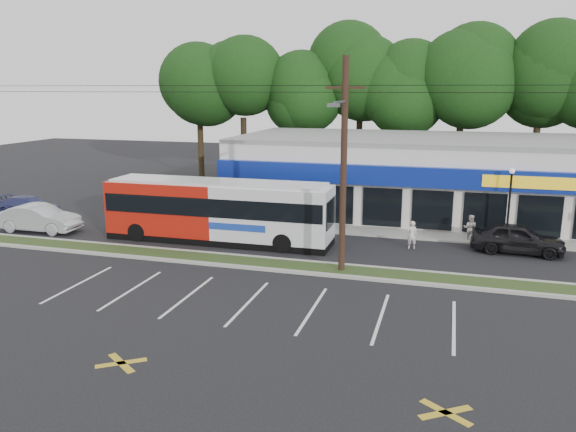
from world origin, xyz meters
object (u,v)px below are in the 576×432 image
at_px(car_blue, 29,206).
at_px(pedestrian_a, 412,235).
at_px(metrobus, 218,209).
at_px(car_silver, 39,218).
at_px(lamp_post, 510,196).
at_px(car_dark, 518,238).
at_px(pedestrian_b, 470,228).
at_px(utility_pole, 340,159).

xyz_separation_m(car_blue, pedestrian_a, (25.91, -1.00, 0.12)).
height_order(metrobus, car_silver, metrobus).
distance_m(lamp_post, pedestrian_a, 6.11).
height_order(car_silver, car_blue, car_silver).
xyz_separation_m(car_dark, pedestrian_a, (-5.45, -0.74, -0.02)).
xyz_separation_m(car_dark, pedestrian_b, (-2.36, 1.76, -0.03)).
height_order(lamp_post, car_silver, lamp_post).
distance_m(lamp_post, car_dark, 2.80).
distance_m(metrobus, pedestrian_a, 10.88).
xyz_separation_m(lamp_post, pedestrian_a, (-5.09, -2.80, -1.89)).
height_order(lamp_post, car_blue, lamp_post).
bearing_deg(car_silver, pedestrian_a, -85.83).
distance_m(car_blue, pedestrian_b, 29.04).
bearing_deg(utility_pole, lamp_post, 43.95).
xyz_separation_m(car_dark, car_silver, (-27.60, -3.24, 0.02)).
relative_size(metrobus, pedestrian_b, 8.43).
xyz_separation_m(metrobus, pedestrian_a, (10.72, 1.50, -1.08)).
height_order(car_dark, car_silver, car_silver).
bearing_deg(lamp_post, utility_pole, -136.05).
bearing_deg(utility_pole, pedestrian_b, 50.84).
bearing_deg(pedestrian_b, pedestrian_a, 49.00).
bearing_deg(car_dark, pedestrian_b, 57.14).
relative_size(metrobus, pedestrian_a, 8.37).
bearing_deg(pedestrian_a, utility_pole, 42.74).
relative_size(car_dark, pedestrian_a, 3.03).
height_order(metrobus, pedestrian_b, metrobus).
xyz_separation_m(car_blue, pedestrian_b, (29.00, 1.50, 0.11)).
bearing_deg(pedestrian_b, utility_pole, 60.85).
height_order(car_dark, pedestrian_a, car_dark).
bearing_deg(metrobus, lamp_post, 14.65).
height_order(utility_pole, pedestrian_a, utility_pole).
xyz_separation_m(lamp_post, pedestrian_b, (-2.00, -0.30, -1.90)).
height_order(car_silver, pedestrian_b, car_silver).
distance_m(car_silver, pedestrian_a, 22.29).
height_order(lamp_post, pedestrian_b, lamp_post).
height_order(utility_pole, car_dark, utility_pole).
bearing_deg(metrobus, utility_pole, -25.64).
distance_m(utility_pole, car_blue, 24.10).
distance_m(metrobus, car_blue, 15.44).
relative_size(utility_pole, car_blue, 10.94).
height_order(utility_pole, metrobus, utility_pole).
bearing_deg(car_silver, metrobus, -87.27).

